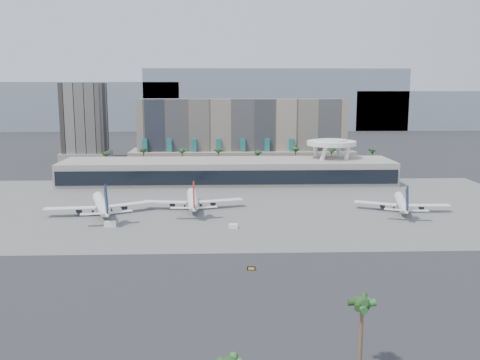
{
  "coord_description": "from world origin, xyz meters",
  "views": [
    {
      "loc": [
        -3.3,
        -163.74,
        49.05
      ],
      "look_at": [
        3.9,
        40.0,
        13.65
      ],
      "focal_mm": 40.0,
      "sensor_mm": 36.0,
      "label": 1
    }
  ],
  "objects_px": {
    "airliner_left": "(102,205)",
    "airliner_centre": "(193,200)",
    "service_vehicle_a": "(110,224)",
    "taxiway_sign": "(251,268)",
    "service_vehicle_b": "(233,226)",
    "airliner_right": "(402,203)"
  },
  "relations": [
    {
      "from": "airliner_left",
      "to": "airliner_centre",
      "type": "relative_size",
      "value": 1.01
    },
    {
      "from": "service_vehicle_a",
      "to": "airliner_centre",
      "type": "bearing_deg",
      "value": 41.47
    },
    {
      "from": "service_vehicle_a",
      "to": "taxiway_sign",
      "type": "distance_m",
      "value": 67.51
    },
    {
      "from": "service_vehicle_a",
      "to": "service_vehicle_b",
      "type": "distance_m",
      "value": 44.03
    },
    {
      "from": "airliner_centre",
      "to": "taxiway_sign",
      "type": "relative_size",
      "value": 18.79
    },
    {
      "from": "airliner_left",
      "to": "service_vehicle_b",
      "type": "xyz_separation_m",
      "value": [
        50.87,
        -22.59,
        -3.12
      ]
    },
    {
      "from": "airliner_centre",
      "to": "airliner_left",
      "type": "bearing_deg",
      "value": -171.21
    },
    {
      "from": "airliner_centre",
      "to": "service_vehicle_b",
      "type": "height_order",
      "value": "airliner_centre"
    },
    {
      "from": "airliner_left",
      "to": "taxiway_sign",
      "type": "relative_size",
      "value": 19.06
    },
    {
      "from": "airliner_right",
      "to": "service_vehicle_b",
      "type": "distance_m",
      "value": 72.12
    },
    {
      "from": "airliner_left",
      "to": "service_vehicle_a",
      "type": "height_order",
      "value": "airliner_left"
    },
    {
      "from": "airliner_right",
      "to": "service_vehicle_b",
      "type": "xyz_separation_m",
      "value": [
        -68.09,
        -23.64,
        -2.6
      ]
    },
    {
      "from": "service_vehicle_a",
      "to": "service_vehicle_b",
      "type": "bearing_deg",
      "value": -7.46
    },
    {
      "from": "airliner_left",
      "to": "service_vehicle_a",
      "type": "relative_size",
      "value": 10.64
    },
    {
      "from": "airliner_centre",
      "to": "service_vehicle_a",
      "type": "xyz_separation_m",
      "value": [
        -27.99,
        -27.13,
        -2.73
      ]
    },
    {
      "from": "service_vehicle_a",
      "to": "taxiway_sign",
      "type": "xyz_separation_m",
      "value": [
        47.74,
        -47.72,
        -0.49
      ]
    },
    {
      "from": "airliner_centre",
      "to": "airliner_right",
      "type": "height_order",
      "value": "airliner_centre"
    },
    {
      "from": "airliner_right",
      "to": "taxiway_sign",
      "type": "bearing_deg",
      "value": -120.35
    },
    {
      "from": "service_vehicle_b",
      "to": "taxiway_sign",
      "type": "relative_size",
      "value": 1.35
    },
    {
      "from": "airliner_right",
      "to": "airliner_left",
      "type": "bearing_deg",
      "value": -166.34
    },
    {
      "from": "airliner_left",
      "to": "taxiway_sign",
      "type": "height_order",
      "value": "airliner_left"
    },
    {
      "from": "airliner_right",
      "to": "service_vehicle_b",
      "type": "relative_size",
      "value": 12.45
    }
  ]
}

